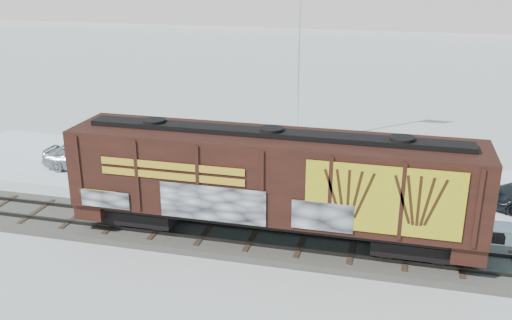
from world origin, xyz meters
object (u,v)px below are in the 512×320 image
(flagpole, at_px, (300,77))
(car_white, at_px, (287,166))
(hopper_railcar, at_px, (271,179))
(car_silver, at_px, (84,156))

(flagpole, bearing_deg, car_white, -84.93)
(flagpole, height_order, car_white, flagpole)
(hopper_railcar, bearing_deg, flagpole, 95.66)
(hopper_railcar, distance_m, car_silver, 13.42)
(hopper_railcar, relative_size, car_white, 3.23)
(flagpole, distance_m, car_silver, 13.43)
(hopper_railcar, xyz_separation_m, car_silver, (-11.82, 5.99, -2.08))
(car_white, bearing_deg, car_silver, 89.24)
(hopper_railcar, distance_m, car_white, 7.32)
(car_silver, distance_m, car_white, 11.11)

